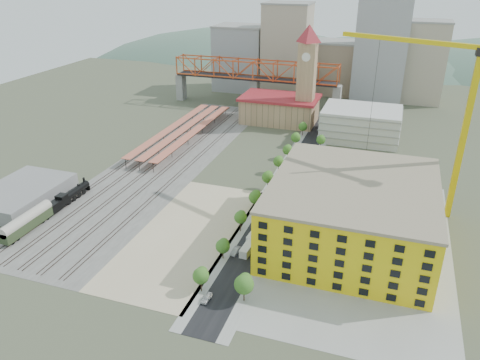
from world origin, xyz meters
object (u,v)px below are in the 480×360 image
(site_trailer_c, at_px, (264,221))
(site_trailer_d, at_px, (276,200))
(coach, at_px, (27,222))
(site_trailer_a, at_px, (248,247))
(tower_crane, at_px, (457,98))
(locomotive, at_px, (69,197))
(construction_building, at_px, (352,212))
(clock_tower, at_px, (307,67))
(car_0, at_px, (207,298))
(site_trailer_b, at_px, (256,234))

(site_trailer_c, distance_m, site_trailer_d, 14.47)
(coach, height_order, site_trailer_a, coach)
(tower_crane, height_order, site_trailer_d, tower_crane)
(locomotive, distance_m, site_trailer_d, 69.34)
(construction_building, relative_size, site_trailer_c, 5.03)
(locomotive, distance_m, site_trailer_c, 66.35)
(tower_crane, bearing_deg, locomotive, -164.43)
(construction_building, relative_size, tower_crane, 0.83)
(clock_tower, relative_size, construction_building, 1.03)
(car_0, bearing_deg, site_trailer_a, 86.82)
(construction_building, relative_size, site_trailer_a, 5.85)
(site_trailer_c, bearing_deg, site_trailer_d, 94.72)
(locomotive, relative_size, site_trailer_b, 2.41)
(clock_tower, relative_size, site_trailer_a, 6.01)
(clock_tower, xyz_separation_m, tower_crane, (58.21, -73.50, 9.11))
(tower_crane, height_order, car_0, tower_crane)
(site_trailer_a, bearing_deg, car_0, -94.06)
(site_trailer_a, relative_size, site_trailer_c, 0.86)
(tower_crane, distance_m, site_trailer_d, 63.09)
(clock_tower, xyz_separation_m, site_trailer_b, (8.00, -107.12, -27.39))
(car_0, bearing_deg, clock_tower, 96.22)
(tower_crane, height_order, site_trailer_a, tower_crane)
(clock_tower, distance_m, coach, 140.52)
(site_trailer_b, bearing_deg, coach, -160.07)
(site_trailer_b, distance_m, car_0, 30.79)
(construction_building, height_order, coach, construction_building)
(construction_building, height_order, locomotive, construction_building)
(site_trailer_d, xyz_separation_m, car_0, (-3.00, -53.12, -0.58))
(locomotive, xyz_separation_m, car_0, (63.00, -31.89, -1.46))
(construction_building, bearing_deg, car_0, -127.52)
(coach, bearing_deg, locomotive, 90.00)
(site_trailer_c, distance_m, car_0, 38.78)
(site_trailer_b, bearing_deg, site_trailer_c, 94.43)
(clock_tower, height_order, site_trailer_d, clock_tower)
(tower_crane, relative_size, site_trailer_b, 6.43)
(site_trailer_a, distance_m, site_trailer_b, 7.29)
(coach, height_order, tower_crane, tower_crane)
(locomotive, xyz_separation_m, site_trailer_a, (66.00, -8.54, -0.95))
(clock_tower, xyz_separation_m, car_0, (5.00, -137.76, -28.02))
(construction_building, xyz_separation_m, site_trailer_c, (-26.00, 0.88, -8.03))
(coach, xyz_separation_m, tower_crane, (116.21, 51.93, 34.61))
(site_trailer_c, xyz_separation_m, site_trailer_d, (0.00, 14.47, -0.12))
(clock_tower, distance_m, site_trailer_b, 110.86)
(locomotive, bearing_deg, tower_crane, 15.57)
(site_trailer_a, bearing_deg, site_trailer_c, 93.26)
(site_trailer_a, height_order, site_trailer_c, site_trailer_c)
(tower_crane, bearing_deg, site_trailer_b, -146.19)
(clock_tower, height_order, site_trailer_b, clock_tower)
(clock_tower, distance_m, construction_building, 107.36)
(locomotive, distance_m, car_0, 70.62)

